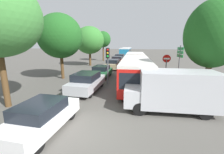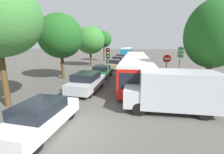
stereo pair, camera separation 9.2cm
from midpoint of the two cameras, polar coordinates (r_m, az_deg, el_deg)
ground_plane at (r=7.14m, az=-10.34°, el=-19.60°), size 200.00×200.00×0.00m
articulated_bus at (r=17.29m, az=9.19°, el=4.58°), size 3.03×16.45×2.43m
city_bus_rear at (r=46.58m, az=5.69°, el=9.72°), size 2.66×11.61×2.50m
queued_car_white at (r=7.39m, az=-24.96°, el=-13.38°), size 1.81×3.97×1.36m
queued_car_silver at (r=12.22m, az=-9.35°, el=-1.80°), size 2.03×4.44×1.52m
queued_car_green at (r=16.89m, az=-3.72°, el=2.07°), size 1.82×3.98×1.36m
queued_car_tan at (r=22.52m, az=0.73°, el=4.91°), size 1.97×4.31×1.48m
queued_car_red at (r=27.85m, az=2.43°, el=6.40°), size 1.98×4.34×1.48m
queued_car_graphite at (r=33.11m, az=3.39°, el=7.41°), size 2.03×4.45×1.52m
white_van at (r=9.07m, az=22.44°, el=-4.61°), size 5.07×2.16×2.31m
traffic_light at (r=13.55m, az=-1.39°, el=7.21°), size 0.35×0.38×3.40m
no_entry_sign at (r=14.31m, az=20.20°, el=4.22°), size 0.70×0.08×2.82m
direction_sign_post at (r=15.99m, az=24.71°, el=7.15°), size 0.23×1.40×3.60m
tree_left_mid at (r=17.08m, az=-18.88°, el=14.48°), size 4.60×4.60×6.83m
tree_left_far at (r=26.37m, az=-8.19°, el=13.68°), size 4.91×4.91×6.62m
tree_left_distant at (r=33.35m, az=-2.99°, el=13.97°), size 3.27×3.27×6.37m
tree_right_near at (r=11.92m, az=34.44°, el=13.23°), size 3.58×3.58×6.55m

